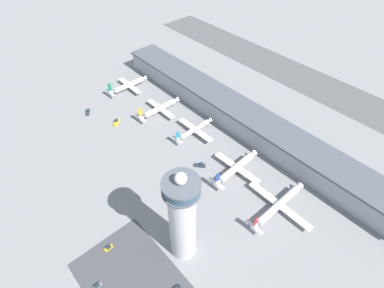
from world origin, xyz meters
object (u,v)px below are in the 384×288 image
airplane_gate_delta (236,168)px  service_truck_fuel (88,112)px  airplane_gate_alpha (129,85)px  control_tower (182,218)px  service_truck_baggage (116,122)px  airplane_gate_echo (278,205)px  service_truck_catering (200,165)px  airplane_gate_bravo (160,108)px  car_blue_compact (109,248)px  car_grey_coupe (97,286)px  airplane_gate_charlie (194,130)px

airplane_gate_delta → service_truck_fuel: bearing=-160.9°
airplane_gate_alpha → control_tower: bearing=-22.7°
airplane_gate_alpha → airplane_gate_delta: size_ratio=0.95×
airplane_gate_alpha → service_truck_baggage: size_ratio=4.89×
airplane_gate_alpha → airplane_gate_echo: size_ratio=0.84×
control_tower → service_truck_catering: 64.05m
airplane_gate_bravo → car_blue_compact: bearing=-50.6°
airplane_gate_alpha → airplane_gate_bravo: (43.57, 0.32, -0.34)m
airplane_gate_delta → car_grey_coupe: bearing=-87.4°
control_tower → airplane_gate_alpha: control_tower is taller
airplane_gate_bravo → service_truck_fuel: (-37.64, -42.67, -3.19)m
airplane_gate_bravo → airplane_gate_delta: (81.55, -1.45, 0.37)m
service_truck_baggage → car_grey_coupe: (97.68, -70.15, -0.47)m
airplane_gate_delta → car_grey_coupe: airplane_gate_delta is taller
airplane_gate_echo → car_blue_compact: (-43.32, -84.52, -3.32)m
airplane_gate_delta → car_blue_compact: size_ratio=8.52×
airplane_gate_delta → service_truck_baggage: airplane_gate_delta is taller
airplane_gate_echo → car_grey_coupe: (-30.17, -98.37, -3.39)m
control_tower → airplane_gate_bravo: 118.11m
car_grey_coupe → service_truck_catering: bearing=104.9°
airplane_gate_delta → service_truck_catering: bearing=-144.5°
service_truck_catering → service_truck_baggage: 76.38m
car_grey_coupe → airplane_gate_alpha: bearing=141.7°
airplane_gate_charlie → airplane_gate_alpha: bearing=-177.4°
airplane_gate_echo → service_truck_baggage: bearing=-167.6°
service_truck_fuel → service_truck_baggage: size_ratio=1.05×
airplane_gate_bravo → airplane_gate_alpha: bearing=-179.6°
airplane_gate_delta → airplane_gate_bravo: bearing=179.0°
control_tower → airplane_gate_delta: bearing=106.3°
control_tower → airplane_gate_alpha: size_ratio=1.62×
airplane_gate_charlie → control_tower: bearing=-45.7°
airplane_gate_alpha → car_grey_coupe: size_ratio=7.86×
airplane_gate_alpha → airplane_gate_echo: airplane_gate_alpha is taller
service_truck_baggage → car_grey_coupe: size_ratio=1.61×
airplane_gate_delta → service_truck_catering: 23.37m
airplane_gate_bravo → airplane_gate_echo: size_ratio=0.86×
airplane_gate_charlie → service_truck_fuel: airplane_gate_charlie is taller
airplane_gate_echo → service_truck_fuel: bearing=-166.0°
control_tower → airplane_gate_bravo: bearing=148.7°
control_tower → service_truck_fuel: bearing=172.8°
airplane_gate_charlie → car_grey_coupe: airplane_gate_charlie is taller
service_truck_baggage → car_blue_compact: 101.56m
service_truck_catering → car_blue_compact: 74.60m
car_grey_coupe → car_blue_compact: bearing=133.5°
airplane_gate_alpha → airplane_gate_echo: (159.79, -3.91, -0.46)m
airplane_gate_charlie → airplane_gate_delta: (44.68, -4.75, 0.05)m
service_truck_catering → service_truck_baggage: (-74.33, -17.60, -0.03)m
car_grey_coupe → airplane_gate_charlie: bearing=114.9°
airplane_gate_echo → car_blue_compact: 95.04m
car_grey_coupe → airplane_gate_echo: bearing=73.0°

